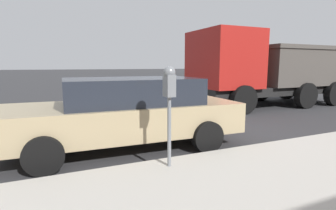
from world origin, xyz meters
The scene contains 4 objects.
ground_plane centered at (0.00, 0.00, 0.00)m, with size 220.00×220.00×0.00m, color #333335.
parking_meter centered at (-2.56, 0.92, 1.35)m, with size 0.21×0.19×1.59m.
car_tan centered at (-0.91, 1.18, 0.78)m, with size 2.20×4.88×1.47m.
dump_truck centered at (2.42, -6.03, 1.59)m, with size 2.85×7.12×3.06m.
Camera 1 is at (-6.23, 2.57, 1.74)m, focal length 28.00 mm.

